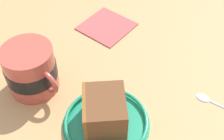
% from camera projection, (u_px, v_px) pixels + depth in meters
% --- Properties ---
extents(ground_plane, '(1.44, 1.44, 0.03)m').
position_uv_depth(ground_plane, '(121.00, 102.00, 0.61)').
color(ground_plane, tan).
extents(small_plate, '(0.16, 0.16, 0.02)m').
position_uv_depth(small_plate, '(106.00, 122.00, 0.55)').
color(small_plate, '#1E8C66').
rests_on(small_plate, ground_plane).
extents(cake_slice, '(0.11, 0.11, 0.07)m').
position_uv_depth(cake_slice, '(105.00, 111.00, 0.52)').
color(cake_slice, brown).
rests_on(cake_slice, small_plate).
extents(tea_mug, '(0.10, 0.13, 0.10)m').
position_uv_depth(tea_mug, '(31.00, 69.00, 0.58)').
color(tea_mug, '#BF4C3F').
rests_on(tea_mug, ground_plane).
extents(teaspoon, '(0.03, 0.13, 0.01)m').
position_uv_depth(teaspoon, '(213.00, 102.00, 0.59)').
color(teaspoon, silver).
rests_on(teaspoon, ground_plane).
extents(folded_napkin, '(0.12, 0.12, 0.01)m').
position_uv_depth(folded_napkin, '(107.00, 26.00, 0.75)').
color(folded_napkin, '#B24C4C').
rests_on(folded_napkin, ground_plane).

